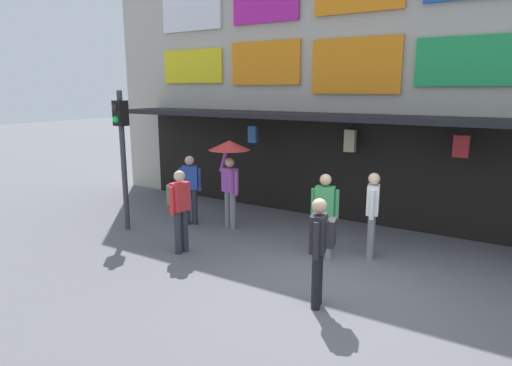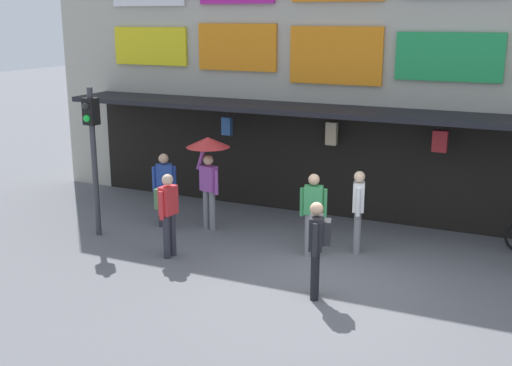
{
  "view_description": "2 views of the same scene",
  "coord_description": "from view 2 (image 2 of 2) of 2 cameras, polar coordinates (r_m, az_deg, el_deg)",
  "views": [
    {
      "loc": [
        2.45,
        -6.23,
        3.21
      ],
      "look_at": [
        -2.79,
        2.08,
        1.12
      ],
      "focal_mm": 30.85,
      "sensor_mm": 36.0,
      "label": 1
    },
    {
      "loc": [
        3.15,
        -9.95,
        4.59
      ],
      "look_at": [
        -2.3,
        1.99,
        1.15
      ],
      "focal_mm": 44.53,
      "sensor_mm": 36.0,
      "label": 2
    }
  ],
  "objects": [
    {
      "name": "ground_plane",
      "position": [
        11.4,
        6.44,
        -9.16
      ],
      "size": [
        80.0,
        80.0,
        0.0
      ],
      "primitive_type": "plane",
      "color": "slate"
    },
    {
      "name": "shopfront",
      "position": [
        14.87,
        12.54,
        11.92
      ],
      "size": [
        18.0,
        2.6,
        8.0
      ],
      "color": "#B2AD9E",
      "rests_on": "ground"
    },
    {
      "name": "traffic_light_near",
      "position": [
        13.74,
        -14.48,
        3.93
      ],
      "size": [
        0.3,
        0.33,
        3.2
      ],
      "color": "#38383D",
      "rests_on": "ground"
    },
    {
      "name": "pedestrian_in_yellow",
      "position": [
        12.72,
        9.17,
        -2.15
      ],
      "size": [
        0.3,
        0.52,
        1.68
      ],
      "color": "gray",
      "rests_on": "ground"
    },
    {
      "name": "pedestrian_with_umbrella",
      "position": [
        13.86,
        -4.31,
        2.35
      ],
      "size": [
        0.96,
        0.96,
        2.08
      ],
      "color": "gray",
      "rests_on": "ground"
    },
    {
      "name": "pedestrian_in_purple",
      "position": [
        12.4,
        5.16,
        -2.47
      ],
      "size": [
        0.52,
        0.3,
        1.68
      ],
      "color": "gray",
      "rests_on": "ground"
    },
    {
      "name": "pedestrian_in_black",
      "position": [
        14.3,
        -8.23,
        -0.09
      ],
      "size": [
        0.48,
        0.47,
        1.68
      ],
      "color": "#2D2D38",
      "rests_on": "ground"
    },
    {
      "name": "pedestrian_in_blue",
      "position": [
        12.45,
        -7.95,
        -2.31
      ],
      "size": [
        0.38,
        0.53,
        1.68
      ],
      "color": "#2D2D38",
      "rests_on": "ground"
    },
    {
      "name": "pedestrian_in_white",
      "position": [
        10.56,
        5.52,
        -5.36
      ],
      "size": [
        0.42,
        0.51,
        1.68
      ],
      "color": "black",
      "rests_on": "ground"
    }
  ]
}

